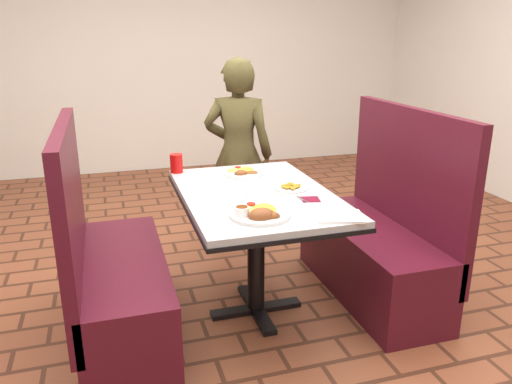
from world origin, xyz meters
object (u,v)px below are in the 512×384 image
(booth_bench_right, at_px, (378,245))
(diner_person, at_px, (238,154))
(booth_bench_left, at_px, (114,280))
(plantain_plate, at_px, (291,187))
(dining_table, at_px, (256,208))
(red_tumbler, at_px, (176,163))
(far_dinner_plate, at_px, (243,171))
(near_dinner_plate, at_px, (259,210))

(booth_bench_right, bearing_deg, diner_person, 120.70)
(booth_bench_left, relative_size, plantain_plate, 6.65)
(dining_table, bearing_deg, red_tumbler, 123.72)
(diner_person, bearing_deg, far_dinner_plate, 101.66)
(dining_table, height_order, near_dinner_plate, near_dinner_plate)
(diner_person, xyz_separation_m, plantain_plate, (0.02, -1.05, 0.05))
(booth_bench_left, distance_m, plantain_plate, 1.09)
(plantain_plate, distance_m, red_tumbler, 0.79)
(dining_table, distance_m, plantain_plate, 0.23)
(booth_bench_right, relative_size, diner_person, 0.84)
(dining_table, bearing_deg, booth_bench_right, 0.00)
(near_dinner_plate, distance_m, red_tumbler, 0.95)
(plantain_plate, bearing_deg, booth_bench_right, 1.07)
(diner_person, height_order, red_tumbler, diner_person)
(near_dinner_plate, bearing_deg, booth_bench_left, 151.67)
(diner_person, bearing_deg, dining_table, 104.49)
(booth_bench_left, distance_m, near_dinner_plate, 0.91)
(near_dinner_plate, xyz_separation_m, red_tumbler, (-0.26, 0.92, 0.03))
(far_dinner_plate, bearing_deg, plantain_plate, -65.80)
(booth_bench_right, xyz_separation_m, far_dinner_plate, (-0.77, 0.37, 0.44))
(booth_bench_left, bearing_deg, booth_bench_right, 0.00)
(dining_table, xyz_separation_m, diner_person, (0.18, 1.04, 0.06))
(diner_person, xyz_separation_m, far_dinner_plate, (-0.15, -0.67, 0.06))
(dining_table, relative_size, plantain_plate, 6.71)
(plantain_plate, bearing_deg, red_tumbler, 135.65)
(diner_person, bearing_deg, plantain_plate, 115.54)
(diner_person, height_order, far_dinner_plate, diner_person)
(near_dinner_plate, relative_size, plantain_plate, 1.64)
(booth_bench_left, height_order, plantain_plate, booth_bench_left)
(booth_bench_right, relative_size, plantain_plate, 6.65)
(booth_bench_left, relative_size, far_dinner_plate, 4.96)
(far_dinner_plate, relative_size, red_tumbler, 2.06)
(diner_person, bearing_deg, booth_bench_left, 71.09)
(plantain_plate, xyz_separation_m, red_tumbler, (-0.56, 0.55, 0.05))
(booth_bench_left, bearing_deg, diner_person, 46.82)
(dining_table, distance_m, booth_bench_right, 0.86)
(red_tumbler, bearing_deg, dining_table, -56.28)
(dining_table, xyz_separation_m, booth_bench_right, (0.80, 0.00, -0.32))
(dining_table, height_order, far_dinner_plate, far_dinner_plate)
(red_tumbler, bearing_deg, far_dinner_plate, -23.00)
(dining_table, relative_size, red_tumbler, 10.29)
(diner_person, bearing_deg, near_dinner_plate, 103.10)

